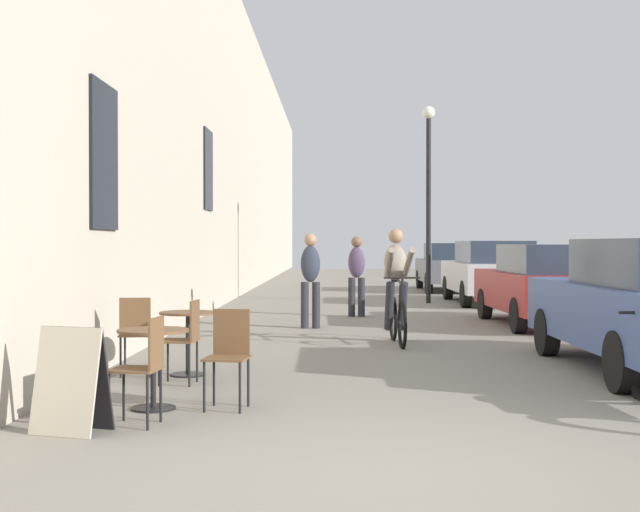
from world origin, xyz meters
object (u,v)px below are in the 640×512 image
object	(u,v)px
sandwich_board_sign	(72,380)
cafe_chair_mid_toward_wall	(185,335)
cafe_chair_mid_toward_street	(136,330)
parked_car_second	(545,284)
cafe_table_mid	(188,329)
parked_car_fourth	(450,266)
pedestrian_near	(310,275)
cafe_chair_near_toward_street	(229,351)
parked_car_third	(490,271)
cafe_chair_near_toward_wall	(144,363)
cyclist_on_bicycle	(397,289)
street_lamp	(429,178)
pedestrian_mid	(357,272)
cafe_table_near	(153,351)

from	to	relation	value
sandwich_board_sign	cafe_chair_mid_toward_wall	bearing A→B (deg)	77.99
cafe_chair_mid_toward_street	parked_car_second	world-z (taller)	parked_car_second
cafe_table_mid	sandwich_board_sign	bearing A→B (deg)	-98.14
cafe_chair_mid_toward_wall	parked_car_fourth	distance (m)	18.50
pedestrian_near	parked_car_fourth	world-z (taller)	pedestrian_near
cafe_chair_near_toward_street	cafe_chair_mid_toward_street	xyz separation A→B (m)	(-1.26, 1.81, 0.00)
cafe_table_mid	sandwich_board_sign	world-z (taller)	sandwich_board_sign
pedestrian_near	cafe_chair_near_toward_street	bearing A→B (deg)	-94.15
sandwich_board_sign	parked_car_third	bearing A→B (deg)	67.84
cafe_chair_near_toward_wall	pedestrian_near	size ratio (longest dim) A/B	0.54
cafe_chair_mid_toward_wall	cyclist_on_bicycle	bearing A→B (deg)	56.60
cafe_chair_near_toward_street	cafe_table_mid	distance (m)	2.01
parked_car_third	parked_car_second	bearing A→B (deg)	-90.51
street_lamp	parked_car_second	xyz separation A→B (m)	(1.46, -5.88, -2.34)
sandwich_board_sign	pedestrian_mid	xyz separation A→B (m)	(2.51, 10.69, 0.50)
sandwich_board_sign	cafe_chair_near_toward_street	bearing A→B (deg)	42.52
cafe_chair_mid_toward_street	sandwich_board_sign	distance (m)	2.83
cyclist_on_bicycle	parked_car_fourth	world-z (taller)	cyclist_on_bicycle
cyclist_on_bicycle	pedestrian_mid	bearing A→B (deg)	96.07
cafe_chair_mid_toward_street	street_lamp	size ratio (longest dim) A/B	0.18
pedestrian_near	parked_car_third	distance (m)	7.54
pedestrian_mid	parked_car_second	distance (m)	3.86
pedestrian_near	parked_car_fourth	size ratio (longest dim) A/B	0.40
cafe_table_near	cyclist_on_bicycle	world-z (taller)	cyclist_on_bicycle
cafe_table_near	sandwich_board_sign	distance (m)	1.05
parked_car_third	pedestrian_near	bearing A→B (deg)	-124.49
cafe_chair_mid_toward_wall	parked_car_fourth	bearing A→B (deg)	73.80
cafe_table_near	cafe_chair_mid_toward_street	distance (m)	1.97
pedestrian_mid	parked_car_third	distance (m)	5.11
cafe_table_mid	pedestrian_near	xyz separation A→B (m)	(1.23, 5.39, 0.42)
cafe_table_near	street_lamp	bearing A→B (deg)	73.91
cafe_table_mid	cafe_chair_mid_toward_wall	xyz separation A→B (m)	(0.08, -0.59, -0.00)
sandwich_board_sign	street_lamp	size ratio (longest dim) A/B	0.17
cafe_chair_near_toward_street	parked_car_second	distance (m)	9.09
cafe_chair_near_toward_street	cafe_chair_mid_toward_wall	xyz separation A→B (m)	(-0.62, 1.29, 0.00)
cafe_table_mid	parked_car_third	xyz separation A→B (m)	(5.49, 11.60, 0.28)
cafe_chair_mid_toward_street	cyclist_on_bicycle	distance (m)	4.55
cafe_table_mid	pedestrian_mid	bearing A→B (deg)	74.94
pedestrian_near	street_lamp	bearing A→B (deg)	66.58
cafe_chair_near_toward_street	cafe_chair_near_toward_wall	size ratio (longest dim) A/B	1.00
cafe_table_near	cafe_chair_mid_toward_street	bearing A→B (deg)	107.45
pedestrian_near	parked_car_fourth	distance (m)	12.44
cafe_chair_mid_toward_street	parked_car_third	world-z (taller)	parked_car_third
cafe_chair_mid_toward_wall	cyclist_on_bicycle	world-z (taller)	cyclist_on_bicycle
cafe_chair_mid_toward_wall	parked_car_third	bearing A→B (deg)	66.05
cafe_chair_near_toward_street	street_lamp	xyz separation A→B (m)	(3.28, 13.64, 2.59)
cafe_chair_mid_toward_street	pedestrian_mid	bearing A→B (deg)	71.30
cafe_table_near	cafe_table_mid	world-z (taller)	same
cafe_table_mid	pedestrian_mid	world-z (taller)	pedestrian_mid
cafe_table_near	parked_car_fourth	bearing A→B (deg)	74.76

